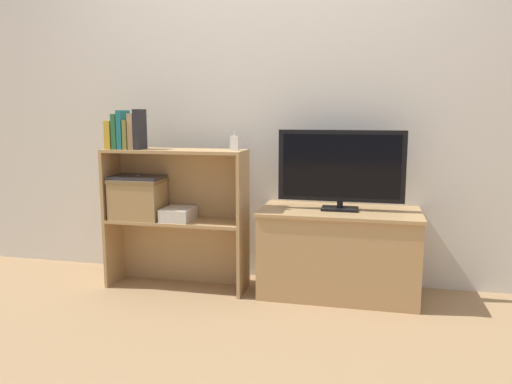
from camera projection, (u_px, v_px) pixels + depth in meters
ground_plane at (251, 300)px, 3.01m from camera, size 16.00×16.00×0.00m
wall_back at (268, 101)px, 3.29m from camera, size 10.00×0.05×2.40m
tv_stand at (339, 252)px, 3.08m from camera, size 0.97×0.48×0.54m
tv at (341, 168)px, 2.99m from camera, size 0.76×0.14×0.48m
bookshelf_lower_tier at (180, 243)px, 3.26m from camera, size 0.90×0.26×0.45m
bookshelf_upper_tier at (178, 175)px, 3.19m from camera, size 0.90×0.26×0.45m
book_mustard at (112, 135)px, 3.15m from camera, size 0.04×0.13×0.18m
book_forest at (118, 131)px, 3.14m from camera, size 0.03×0.13×0.22m
book_teal at (123, 130)px, 3.13m from camera, size 0.03×0.13×0.24m
book_olive at (129, 134)px, 3.12m from camera, size 0.03×0.14×0.18m
book_tan at (134, 131)px, 3.11m from camera, size 0.04×0.12×0.22m
book_charcoal at (140, 129)px, 3.10m from camera, size 0.03×0.13×0.25m
baby_monitor at (235, 143)px, 3.02m from camera, size 0.05×0.04×0.12m
storage_basket_left at (138, 197)px, 3.20m from camera, size 0.33×0.23×0.26m
laptop at (137, 177)px, 3.18m from camera, size 0.33×0.21×0.02m
magazine_stack at (178, 214)px, 3.16m from camera, size 0.18×0.22×0.08m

